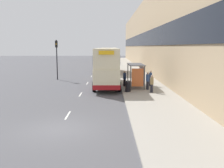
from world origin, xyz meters
name	(u,v)px	position (x,y,z in m)	size (l,w,h in m)	color
ground_plane	(59,129)	(0.00, 0.00, 0.00)	(220.00, 220.00, 0.00)	#515156
pavement	(128,68)	(6.50, 38.50, 0.07)	(5.00, 93.00, 0.14)	#A39E93
terrace_facade	(147,37)	(10.49, 38.50, 6.47)	(3.10, 93.00, 12.96)	tan
lane_mark_0	(68,115)	(0.00, 2.76, 0.01)	(0.12, 2.00, 0.01)	silver
lane_mark_1	(81,94)	(0.00, 10.01, 0.01)	(0.12, 2.00, 0.01)	silver
lane_mark_2	(87,83)	(0.00, 17.27, 0.01)	(0.12, 2.00, 0.01)	silver
lane_mark_3	(92,76)	(0.00, 24.53, 0.01)	(0.12, 2.00, 0.01)	silver
lane_mark_4	(94,72)	(0.00, 31.78, 0.01)	(0.12, 2.00, 0.01)	silver
bus_shelter	(138,71)	(5.77, 13.42, 1.88)	(1.60, 4.20, 2.48)	#4C4C51
double_decker_bus_near	(107,66)	(2.47, 14.77, 2.28)	(2.85, 10.55, 4.30)	beige
double_decker_bus_ahead	(109,60)	(2.60, 29.36, 2.28)	(2.85, 10.24, 4.30)	beige
car_0	(109,59)	(2.71, 59.14, 0.87)	(2.01, 4.22, 1.76)	maroon
pedestrian_at_shelter	(150,78)	(7.33, 14.32, 1.01)	(0.34, 0.34, 1.69)	#23232D
pedestrian_1	(143,77)	(6.66, 15.82, 0.98)	(0.33, 0.33, 1.65)	#23232D
pedestrian_2	(152,84)	(6.79, 10.23, 0.99)	(0.33, 0.33, 1.67)	#23232D
pedestrian_3	(125,79)	(4.41, 14.00, 1.01)	(0.34, 0.34, 1.70)	#23232D
pedestrian_4	(148,81)	(6.63, 11.82, 1.06)	(0.36, 0.36, 1.81)	#23232D
litter_bin	(128,86)	(4.55, 10.73, 0.67)	(0.55, 0.55, 1.05)	black
traffic_light_far_kerb	(57,53)	(-4.40, 20.76, 3.60)	(0.30, 0.32, 5.38)	black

